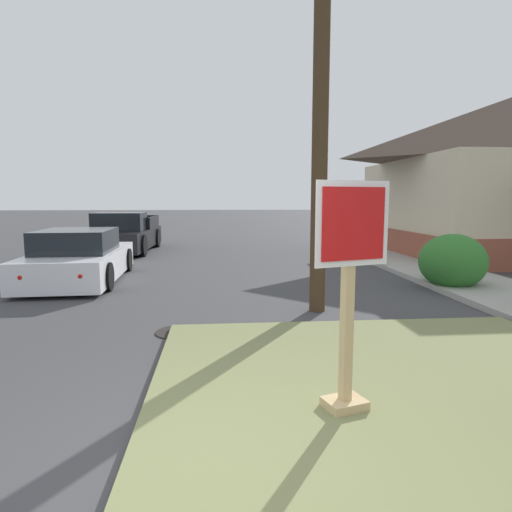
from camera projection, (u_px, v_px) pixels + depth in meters
The scene contains 8 objects.
ground_plane at pixel (180, 494), 2.92m from camera, with size 160.00×160.00×0.00m, color #3D3D3F.
grass_corner_patch at pixel (413, 394), 4.33m from camera, with size 5.22×5.04×0.08m, color olive.
sidewalk_strip at pixel (496, 291), 9.07m from camera, with size 2.20×17.88×0.12m, color #9E9B93.
stop_sign at pixel (348, 302), 3.83m from camera, with size 0.70×0.38×2.03m.
manhole_cover at pixel (180, 332), 6.47m from camera, with size 0.70×0.70×0.02m, color black.
parked_sedan_white at pixel (79, 259), 10.48m from camera, with size 2.10×4.38×1.25m.
pickup_truck_black at pixel (124, 235), 16.37m from camera, with size 2.20×5.06×1.48m.
shrub_by_curb at pixel (453, 262), 9.56m from camera, with size 1.42×1.42×1.21m, color #2E6F2A.
Camera 1 is at (0.27, -2.73, 1.95)m, focal length 30.78 mm.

